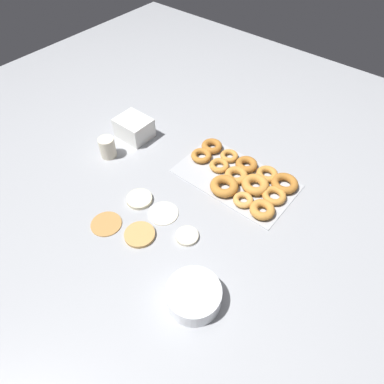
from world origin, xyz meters
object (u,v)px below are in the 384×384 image
at_px(pancake_2, 106,224).
at_px(pancake_3, 140,235).
at_px(container_stack, 134,128).
at_px(paper_cup, 107,147).
at_px(pancake_0, 163,213).
at_px(batter_bowl, 194,296).
at_px(donut_tray, 243,178).
at_px(pancake_4, 139,199).
at_px(pancake_1, 187,236).

distance_m(pancake_2, pancake_3, 0.14).
height_order(container_stack, paper_cup, container_stack).
bearing_deg(paper_cup, pancake_2, 136.87).
bearing_deg(pancake_2, pancake_0, -127.18).
xyz_separation_m(pancake_0, batter_bowl, (-0.31, 0.20, 0.03)).
distance_m(batter_bowl, container_stack, 0.87).
bearing_deg(donut_tray, pancake_4, 53.74).
bearing_deg(container_stack, paper_cup, 92.49).
bearing_deg(pancake_2, donut_tray, -117.75).
relative_size(pancake_0, pancake_3, 1.02).
relative_size(pancake_2, paper_cup, 1.25).
bearing_deg(pancake_3, pancake_1, -142.67).
bearing_deg(batter_bowl, donut_tray, -72.02).
xyz_separation_m(pancake_4, donut_tray, (-0.26, -0.35, 0.01)).
bearing_deg(pancake_4, pancake_0, -174.65).
height_order(pancake_4, donut_tray, donut_tray).
height_order(pancake_3, pancake_4, pancake_4).
relative_size(pancake_0, pancake_1, 1.38).
bearing_deg(pancake_3, batter_bowl, 167.82).
relative_size(pancake_1, batter_bowl, 0.48).
bearing_deg(donut_tray, paper_cup, 24.18).
xyz_separation_m(pancake_0, pancake_3, (-0.00, 0.13, 0.00)).
relative_size(pancake_1, paper_cup, 0.90).
relative_size(pancake_3, batter_bowl, 0.65).
bearing_deg(pancake_1, donut_tray, -89.63).
xyz_separation_m(donut_tray, paper_cup, (0.55, 0.25, 0.03)).
bearing_deg(pancake_4, donut_tray, -126.26).
distance_m(pancake_2, pancake_4, 0.16).
xyz_separation_m(pancake_3, paper_cup, (0.42, -0.22, 0.04)).
bearing_deg(paper_cup, donut_tray, -155.82).
xyz_separation_m(pancake_2, paper_cup, (0.28, -0.27, 0.04)).
bearing_deg(donut_tray, pancake_1, 90.37).
distance_m(pancake_1, pancake_4, 0.26).
height_order(pancake_1, paper_cup, paper_cup).
height_order(pancake_0, donut_tray, donut_tray).
relative_size(batter_bowl, container_stack, 1.14).
bearing_deg(pancake_2, pancake_1, -151.32).
height_order(batter_bowl, paper_cup, paper_cup).
height_order(donut_tray, batter_bowl, batter_bowl).
xyz_separation_m(pancake_0, pancake_4, (0.12, 0.01, 0.00)).
bearing_deg(pancake_0, batter_bowl, 147.74).
bearing_deg(pancake_1, pancake_0, -10.11).
xyz_separation_m(pancake_1, pancake_4, (0.26, -0.01, 0.00)).
bearing_deg(pancake_3, container_stack, -42.69).
height_order(pancake_0, pancake_2, same).
relative_size(donut_tray, batter_bowl, 2.83).
bearing_deg(paper_cup, container_stack, -87.51).
xyz_separation_m(pancake_0, paper_cup, (0.42, -0.09, 0.04)).
bearing_deg(container_stack, donut_tray, -172.12).
xyz_separation_m(batter_bowl, container_stack, (0.73, -0.46, 0.01)).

